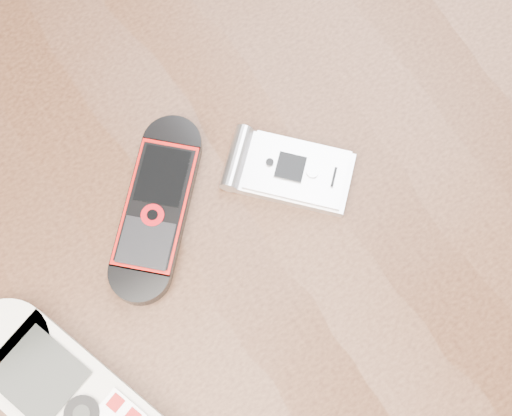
# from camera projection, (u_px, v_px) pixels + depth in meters

# --- Properties ---
(ground) EXTENTS (4.00, 4.00, 0.00)m
(ground) POSITION_uv_depth(u_px,v_px,m) (254.00, 354.00, 1.21)
(ground) COLOR #472B19
(ground) RESTS_ON ground
(table) EXTENTS (1.20, 0.80, 0.75)m
(table) POSITION_uv_depth(u_px,v_px,m) (251.00, 255.00, 0.60)
(table) COLOR black
(table) RESTS_ON ground
(nokia_white) EXTENTS (0.11, 0.19, 0.02)m
(nokia_white) POSITION_uv_depth(u_px,v_px,m) (77.00, 407.00, 0.45)
(nokia_white) COLOR beige
(nokia_white) RESTS_ON table
(nokia_black_red) EXTENTS (0.13, 0.13, 0.01)m
(nokia_black_red) POSITION_uv_depth(u_px,v_px,m) (157.00, 207.00, 0.50)
(nokia_black_red) COLOR black
(nokia_black_red) RESTS_ON table
(motorola_razr) EXTENTS (0.10, 0.10, 0.01)m
(motorola_razr) POSITION_uv_depth(u_px,v_px,m) (294.00, 171.00, 0.51)
(motorola_razr) COLOR silver
(motorola_razr) RESTS_ON table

